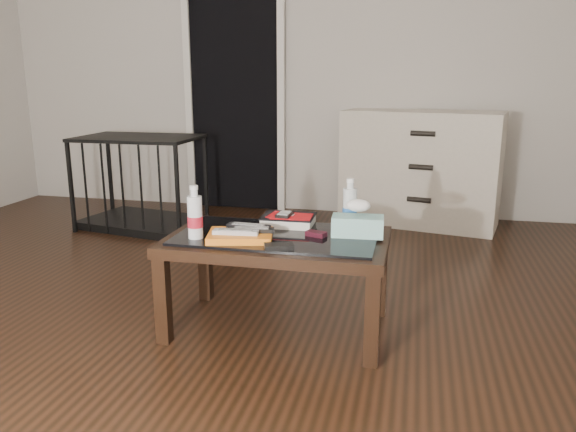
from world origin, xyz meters
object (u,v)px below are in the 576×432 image
Objects in this scene: pet_crate at (142,198)px; tissue_box at (358,226)px; water_bottle_left at (195,212)px; coffee_table at (278,248)px; dresser at (421,168)px; textbook at (288,220)px; water_bottle_right at (350,204)px.

pet_crate is 4.32× the size of tissue_box.
pet_crate is 2.08m from water_bottle_left.
dresser reaches higher than coffee_table.
tissue_box reaches higher than textbook.
water_bottle_left is 0.73m from tissue_box.
water_bottle_left is at bearing -157.61° from coffee_table.
dresser is at bearing 73.37° from coffee_table.
dresser is 2.10m from tissue_box.
water_bottle_right is at bearing 30.65° from coffee_table.
coffee_table is 4.00× the size of textbook.
pet_crate is (-1.49, 1.56, -0.17)m from coffee_table.
tissue_box is at bearing -28.65° from pet_crate.
tissue_box is at bearing 9.44° from coffee_table.
pet_crate is at bearing -152.93° from dresser.
dresser is (0.64, 2.14, 0.05)m from coffee_table.
water_bottle_right reaches higher than textbook.
water_bottle_right is at bearing 109.32° from tissue_box.
tissue_box reaches higher than coffee_table.
water_bottle_right reaches higher than tissue_box.
water_bottle_right reaches higher than coffee_table.
tissue_box is at bearing -19.60° from textbook.
water_bottle_left is (-0.35, -0.32, 0.10)m from textbook.
water_bottle_right is (0.65, 0.32, 0.00)m from water_bottle_left.
dresser reaches higher than textbook.
pet_crate is at bearing 137.26° from tissue_box.
pet_crate is (-2.13, -0.58, -0.22)m from dresser.
water_bottle_right is (-0.33, -1.96, 0.13)m from dresser.
dresser is at bearing 66.74° from water_bottle_left.
coffee_table is 0.40m from water_bottle_right.
tissue_box is (0.70, 0.20, -0.07)m from water_bottle_left.
tissue_box is at bearing -85.84° from dresser.
coffee_table is 0.78× the size of dresser.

